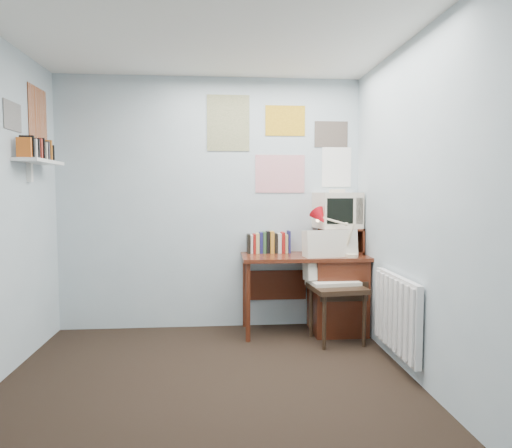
{
  "coord_description": "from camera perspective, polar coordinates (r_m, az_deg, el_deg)",
  "views": [
    {
      "loc": [
        0.07,
        -2.84,
        1.37
      ],
      "look_at": [
        0.4,
        1.03,
        1.1
      ],
      "focal_mm": 32.0,
      "sensor_mm": 36.0,
      "label": 1
    }
  ],
  "objects": [
    {
      "name": "right_wall",
      "position": [
        3.18,
        21.91,
        1.57
      ],
      "size": [
        0.02,
        3.5,
        2.5
      ],
      "primitive_type": "cube",
      "color": "silver",
      "rests_on": "ground"
    },
    {
      "name": "crt_tv",
      "position": [
        4.61,
        10.09,
        1.9
      ],
      "size": [
        0.46,
        0.43,
        0.38
      ],
      "primitive_type": "cube",
      "rotation": [
        0.0,
        0.0,
        0.15
      ],
      "color": "beige",
      "rests_on": "tv_riser"
    },
    {
      "name": "desk_chair",
      "position": [
        4.25,
        10.12,
        -7.92
      ],
      "size": [
        0.56,
        0.54,
        0.99
      ],
      "primitive_type": "cube",
      "rotation": [
        0.0,
        0.0,
        0.12
      ],
      "color": "black",
      "rests_on": "ground"
    },
    {
      "name": "wall_shelf",
      "position": [
        4.21,
        -25.45,
        7.06
      ],
      "size": [
        0.2,
        0.62,
        0.24
      ],
      "primitive_type": "cube",
      "color": "white",
      "rests_on": "left_wall"
    },
    {
      "name": "back_wall",
      "position": [
        4.59,
        -5.7,
        2.54
      ],
      "size": [
        3.0,
        0.02,
        2.5
      ],
      "primitive_type": "cube",
      "color": "silver",
      "rests_on": "ground"
    },
    {
      "name": "desk_lamp",
      "position": [
        4.33,
        11.94,
        -1.41
      ],
      "size": [
        0.31,
        0.27,
        0.41
      ],
      "primitive_type": "cube",
      "rotation": [
        0.0,
        0.0,
        0.1
      ],
      "color": "red",
      "rests_on": "desk"
    },
    {
      "name": "tv_riser",
      "position": [
        4.62,
        10.53,
        -2.04
      ],
      "size": [
        0.4,
        0.3,
        0.25
      ],
      "primitive_type": "cube",
      "color": "#5C2615",
      "rests_on": "desk"
    },
    {
      "name": "posters_left",
      "position": [
        4.28,
        -26.82,
        12.07
      ],
      "size": [
        0.01,
        0.7,
        0.6
      ],
      "primitive_type": "cube",
      "color": "white",
      "rests_on": "left_wall"
    },
    {
      "name": "posters_back",
      "position": [
        4.65,
        3.04,
        9.98
      ],
      "size": [
        1.2,
        0.01,
        0.9
      ],
      "primitive_type": "cube",
      "color": "white",
      "rests_on": "back_wall"
    },
    {
      "name": "ceiling",
      "position": [
        3.05,
        -6.44,
        25.72
      ],
      "size": [
        3.0,
        3.5,
        0.02
      ],
      "primitive_type": "cube",
      "color": "white",
      "rests_on": "back_wall"
    },
    {
      "name": "ground",
      "position": [
        3.15,
        -6.05,
        -21.75
      ],
      "size": [
        3.5,
        3.5,
        0.0
      ],
      "primitive_type": "plane",
      "color": "black",
      "rests_on": "ground"
    },
    {
      "name": "book_row",
      "position": [
        4.56,
        2.64,
        -2.24
      ],
      "size": [
        0.6,
        0.14,
        0.22
      ],
      "primitive_type": "cube",
      "color": "#5C2615",
      "rests_on": "desk"
    },
    {
      "name": "desk",
      "position": [
        4.56,
        9.37,
        -8.22
      ],
      "size": [
        1.2,
        0.55,
        0.76
      ],
      "color": "#5C2615",
      "rests_on": "ground"
    },
    {
      "name": "radiator",
      "position": [
        3.78,
        17.21,
        -10.68
      ],
      "size": [
        0.09,
        0.8,
        0.6
      ],
      "primitive_type": "cube",
      "color": "white",
      "rests_on": "right_wall"
    }
  ]
}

